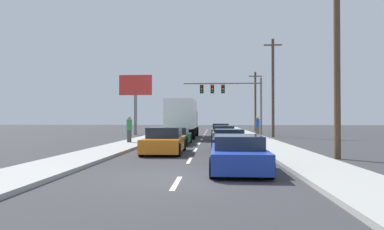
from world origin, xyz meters
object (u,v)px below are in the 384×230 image
at_px(car_green, 176,137).
at_px(car_blue, 238,153).
at_px(traffic_signal_mast, 225,92).
at_px(roadside_billboard, 136,93).
at_px(pedestrian_mid_block, 257,127).
at_px(box_truck, 183,117).
at_px(car_navy, 229,141).
at_px(utility_pole_mid, 273,87).
at_px(car_orange, 165,141).
at_px(car_gray, 224,134).
at_px(pedestrian_near_corner, 129,129).
at_px(utility_pole_far, 255,101).
at_px(car_tan, 220,130).
at_px(utility_pole_near, 337,62).

height_order(car_green, car_blue, car_blue).
xyz_separation_m(traffic_signal_mast, roadside_billboard, (-10.11, -1.36, -0.13)).
bearing_deg(pedestrian_mid_block, box_truck, 162.06).
bearing_deg(car_green, car_navy, -49.33).
height_order(utility_pole_mid, pedestrian_mid_block, utility_pole_mid).
distance_m(car_orange, roadside_billboard, 21.19).
height_order(car_gray, car_navy, car_gray).
bearing_deg(utility_pole_mid, pedestrian_near_corner, -139.30).
bearing_deg(car_blue, pedestrian_mid_block, 80.33).
distance_m(utility_pole_far, roadside_billboard, 17.54).
distance_m(car_tan, car_gray, 8.13).
height_order(car_navy, pedestrian_mid_block, pedestrian_mid_block).
xyz_separation_m(car_tan, car_blue, (0.11, -23.02, -0.04)).
bearing_deg(traffic_signal_mast, pedestrian_mid_block, -74.56).
bearing_deg(car_orange, car_gray, 70.10).
height_order(car_blue, pedestrian_near_corner, pedestrian_near_corner).
distance_m(car_green, roadside_billboard, 15.70).
bearing_deg(pedestrian_mid_block, car_green, -136.77).
bearing_deg(car_green, box_truck, 91.95).
distance_m(car_blue, roadside_billboard, 27.46).
relative_size(car_gray, utility_pole_near, 0.57).
bearing_deg(traffic_signal_mast, car_tan, -99.14).
relative_size(car_green, pedestrian_mid_block, 2.46).
xyz_separation_m(box_truck, car_orange, (0.35, -14.26, -1.41)).
relative_size(traffic_signal_mast, utility_pole_far, 1.07).
bearing_deg(car_navy, car_green, 130.67).
relative_size(utility_pole_mid, pedestrian_near_corner, 5.26).
bearing_deg(car_tan, pedestrian_mid_block, -60.00).
bearing_deg(car_navy, pedestrian_near_corner, 149.18).
xyz_separation_m(traffic_signal_mast, utility_pole_far, (4.52, 8.31, -0.58)).
bearing_deg(pedestrian_near_corner, car_orange, -60.41).
bearing_deg(pedestrian_near_corner, traffic_signal_mast, 64.37).
relative_size(box_truck, pedestrian_near_corner, 4.93).
distance_m(car_green, car_blue, 12.06).
xyz_separation_m(car_gray, utility_pole_mid, (5.09, 6.88, 4.46)).
height_order(traffic_signal_mast, pedestrian_mid_block, traffic_signal_mast).
height_order(car_green, car_tan, car_tan).
bearing_deg(utility_pole_mid, car_tan, 166.43).
height_order(car_blue, traffic_signal_mast, traffic_signal_mast).
height_order(car_gray, utility_pole_mid, utility_pole_mid).
bearing_deg(utility_pole_far, car_green, -109.83).
bearing_deg(car_navy, car_blue, -90.45).
distance_m(car_blue, pedestrian_near_corner, 13.41).
relative_size(utility_pole_mid, roadside_billboard, 1.44).
bearing_deg(car_green, car_gray, 44.01).
bearing_deg(pedestrian_mid_block, car_gray, -137.69).
xyz_separation_m(car_green, pedestrian_mid_block, (6.46, 6.07, 0.55)).
relative_size(traffic_signal_mast, utility_pole_mid, 0.92).
bearing_deg(car_gray, car_tan, 90.72).
distance_m(utility_pole_mid, roadside_billboard, 15.14).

